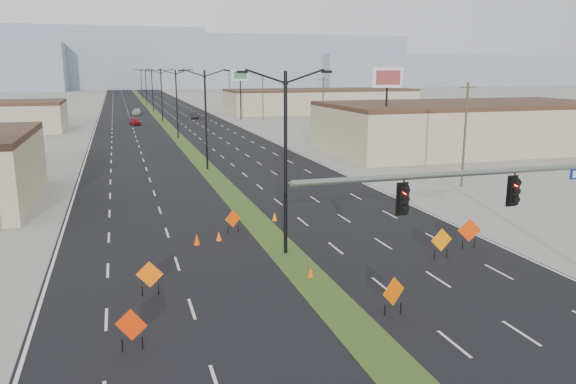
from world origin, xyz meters
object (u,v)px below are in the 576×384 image
object	(u,v)px
streetlight_1	(206,117)
cone_3	(219,236)
construction_sign_2	(233,220)
streetlight_5	(146,86)
cone_2	(275,217)
car_far	(137,112)
cone_1	(310,272)
streetlight_4	(152,89)
signal_mast	(550,199)
construction_sign_1	(131,326)
construction_sign_3	(394,293)
cone_0	(197,239)
pole_sign_east_near	(387,84)
streetlight_2	(177,101)
car_left	(135,121)
construction_sign_5	(441,241)
car_mid	(194,115)
pole_sign_east_far	(240,79)
streetlight_0	(286,158)
construction_sign_4	(469,231)
construction_sign_0	(150,276)
streetlight_6	(142,83)

from	to	relation	value
streetlight_1	cone_3	xyz separation A→B (m)	(-3.16, -24.57, -5.12)
construction_sign_2	cone_3	world-z (taller)	construction_sign_2
cone_3	streetlight_5	bearing A→B (deg)	88.68
streetlight_1	cone_2	world-z (taller)	streetlight_1
car_far	cone_1	xyz separation A→B (m)	(4.34, -107.00, -0.39)
streetlight_4	cone_2	distance (m)	105.33
signal_mast	construction_sign_1	size ratio (longest dim) A/B	9.94
construction_sign_3	cone_0	distance (m)	13.68
cone_0	pole_sign_east_near	distance (m)	37.30
cone_3	cone_2	bearing A→B (deg)	37.36
streetlight_2	construction_sign_2	bearing A→B (deg)	-92.24
signal_mast	construction_sign_1	bearing A→B (deg)	176.65
car_far	construction_sign_3	size ratio (longest dim) A/B	2.71
car_left	construction_sign_5	world-z (taller)	construction_sign_5
streetlight_2	pole_sign_east_near	xyz separation A→B (m)	(20.66, -26.71, 3.03)
car_far	construction_sign_5	distance (m)	107.05
signal_mast	car_mid	xyz separation A→B (m)	(-1.75, 99.34, -4.11)
cone_1	pole_sign_east_far	distance (m)	89.48
cone_3	pole_sign_east_far	xyz separation A→B (m)	(18.75, 80.40, 7.90)
cone_2	construction_sign_5	bearing A→B (deg)	-57.06
streetlight_0	construction_sign_2	size ratio (longest dim) A/B	6.81
streetlight_1	construction_sign_4	size ratio (longest dim) A/B	5.61
streetlight_4	car_mid	xyz separation A→B (m)	(6.81, -22.66, -4.74)
streetlight_2	pole_sign_east_far	xyz separation A→B (m)	(15.59, 27.84, 2.78)
streetlight_0	car_mid	distance (m)	89.72
signal_mast	streetlight_2	distance (m)	66.56
construction_sign_2	car_left	bearing A→B (deg)	74.65
construction_sign_3	car_left	bearing A→B (deg)	74.54
construction_sign_3	cone_3	xyz separation A→B (m)	(-5.16, 12.43, -0.70)
pole_sign_east_far	construction_sign_3	bearing A→B (deg)	-81.59
streetlight_0	car_left	xyz separation A→B (m)	(-5.47, 78.66, -4.76)
streetlight_4	cone_1	world-z (taller)	streetlight_4
construction_sign_5	cone_1	world-z (taller)	construction_sign_5
construction_sign_1	construction_sign_5	size ratio (longest dim) A/B	0.96
construction_sign_4	streetlight_5	bearing A→B (deg)	109.41
signal_mast	cone_1	size ratio (longest dim) A/B	29.78
construction_sign_4	cone_3	bearing A→B (deg)	172.29
streetlight_2	cone_2	xyz separation A→B (m)	(1.26, -49.20, -5.11)
construction_sign_0	construction_sign_3	xyz separation A→B (m)	(9.60, -5.05, 0.02)
construction_sign_2	pole_sign_east_far	bearing A→B (deg)	59.41
car_far	cone_1	size ratio (longest dim) A/B	8.30
cone_2	streetlight_2	bearing A→B (deg)	91.46
construction_sign_0	cone_1	bearing A→B (deg)	13.34
streetlight_6	construction_sign_4	size ratio (longest dim) A/B	5.61
construction_sign_4	cone_2	bearing A→B (deg)	150.11
streetlight_5	cone_1	world-z (taller)	streetlight_5
streetlight_2	construction_sign_4	world-z (taller)	streetlight_2
streetlight_0	streetlight_6	xyz separation A→B (m)	(0.00, 168.00, 0.00)
streetlight_6	construction_sign_5	world-z (taller)	streetlight_6
streetlight_0	construction_sign_3	world-z (taller)	streetlight_0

